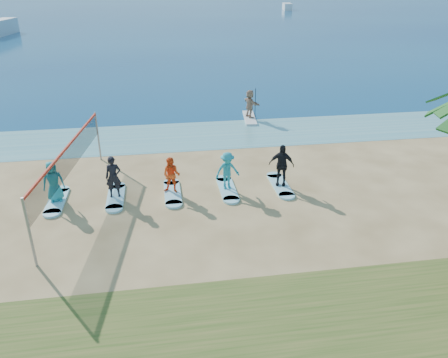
{
  "coord_description": "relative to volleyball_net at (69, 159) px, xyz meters",
  "views": [
    {
      "loc": [
        -2.19,
        -13.77,
        8.62
      ],
      "look_at": [
        0.3,
        2.0,
        1.1
      ],
      "focal_mm": 35.0,
      "sensor_mm": 36.0,
      "label": 1
    }
  ],
  "objects": [
    {
      "name": "shallow_water",
      "position": [
        5.8,
        7.34,
        -1.9
      ],
      "size": [
        600.0,
        600.0,
        0.0
      ],
      "primitive_type": "plane",
      "color": "teal",
      "rests_on": "ground"
    },
    {
      "name": "paddleboard",
      "position": [
        9.58,
        10.09,
        -1.84
      ],
      "size": [
        1.04,
        3.06,
        0.12
      ],
      "primitive_type": "cube",
      "rotation": [
        0.0,
        0.0,
        -0.12
      ],
      "color": "silver",
      "rests_on": "ground"
    },
    {
      "name": "surfboard_4",
      "position": [
        8.84,
        0.01,
        -1.86
      ],
      "size": [
        0.7,
        2.2,
        0.09
      ],
      "primitive_type": "cube",
      "color": "#92D5E3",
      "rests_on": "ground"
    },
    {
      "name": "volleyball_net",
      "position": [
        0.0,
        0.0,
        0.0
      ],
      "size": [
        1.3,
        9.01,
        2.5
      ],
      "rotation": [
        0.0,
        0.0,
        -0.13
      ],
      "color": "gray",
      "rests_on": "ground"
    },
    {
      "name": "surfboard_3",
      "position": [
        6.43,
        0.01,
        -1.86
      ],
      "size": [
        0.7,
        2.2,
        0.09
      ],
      "primitive_type": "cube",
      "color": "#92D5E3",
      "rests_on": "ground"
    },
    {
      "name": "surfboard_2",
      "position": [
        4.03,
        0.01,
        -1.86
      ],
      "size": [
        0.7,
        2.2,
        0.09
      ],
      "primitive_type": "cube",
      "color": "#92D5E3",
      "rests_on": "ground"
    },
    {
      "name": "ocean",
      "position": [
        5.8,
        156.84,
        -1.9
      ],
      "size": [
        600.0,
        600.0,
        0.0
      ],
      "primitive_type": "plane",
      "color": "navy",
      "rests_on": "ground"
    },
    {
      "name": "student_2",
      "position": [
        4.03,
        0.01,
        -1.02
      ],
      "size": [
        0.93,
        0.82,
        1.58
      ],
      "primitive_type": "imported",
      "rotation": [
        0.0,
        0.0,
        -0.34
      ],
      "color": "#F14E19",
      "rests_on": "surfboard_2"
    },
    {
      "name": "student_3",
      "position": [
        6.43,
        0.01,
        -0.98
      ],
      "size": [
        1.18,
        0.82,
        1.68
      ],
      "primitive_type": "imported",
      "rotation": [
        0.0,
        0.0,
        0.19
      ],
      "color": "teal",
      "rests_on": "surfboard_3"
    },
    {
      "name": "student_1",
      "position": [
        1.63,
        0.01,
        -0.92
      ],
      "size": [
        0.67,
        0.47,
        1.78
      ],
      "primitive_type": "imported",
      "rotation": [
        0.0,
        0.0,
        0.06
      ],
      "color": "black",
      "rests_on": "surfboard_1"
    },
    {
      "name": "student_0",
      "position": [
        -0.77,
        0.01,
        -0.95
      ],
      "size": [
        0.93,
        0.69,
        1.72
      ],
      "primitive_type": "imported",
      "rotation": [
        0.0,
        0.0,
        0.18
      ],
      "color": "teal",
      "rests_on": "surfboard_0"
    },
    {
      "name": "boat_offshore_a",
      "position": [
        -19.57,
        58.48,
        -1.9
      ],
      "size": [
        3.57,
        8.56,
        2.27
      ],
      "primitive_type": "cube",
      "rotation": [
        0.0,
        0.0,
        -0.15
      ],
      "color": "silver",
      "rests_on": "ground"
    },
    {
      "name": "boat_offshore_b",
      "position": [
        39.3,
        102.26,
        -1.9
      ],
      "size": [
        3.05,
        6.86,
        1.69
      ],
      "primitive_type": "cube",
      "rotation": [
        0.0,
        0.0,
        -0.17
      ],
      "color": "silver",
      "rests_on": "ground"
    },
    {
      "name": "ground",
      "position": [
        5.8,
        -3.16,
        -1.9
      ],
      "size": [
        600.0,
        600.0,
        0.0
      ],
      "primitive_type": "plane",
      "color": "tan",
      "rests_on": "ground"
    },
    {
      "name": "surfboard_0",
      "position": [
        -0.77,
        0.01,
        -1.86
      ],
      "size": [
        0.7,
        2.2,
        0.09
      ],
      "primitive_type": "cube",
      "color": "#92D5E3",
      "rests_on": "ground"
    },
    {
      "name": "student_4",
      "position": [
        8.84,
        0.01,
        -0.87
      ],
      "size": [
        1.19,
        0.81,
        1.88
      ],
      "primitive_type": "imported",
      "rotation": [
        0.0,
        0.0,
        -0.35
      ],
      "color": "black",
      "rests_on": "surfboard_4"
    },
    {
      "name": "paddleboarder",
      "position": [
        9.58,
        10.09,
        -0.89
      ],
      "size": [
        1.05,
        1.74,
        1.79
      ],
      "primitive_type": "imported",
      "rotation": [
        0.0,
        0.0,
        1.91
      ],
      "color": "tan",
      "rests_on": "paddleboard"
    },
    {
      "name": "surfboard_1",
      "position": [
        1.63,
        0.01,
        -1.86
      ],
      "size": [
        0.7,
        2.2,
        0.09
      ],
      "primitive_type": "cube",
      "color": "#92D5E3",
      "rests_on": "ground"
    }
  ]
}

